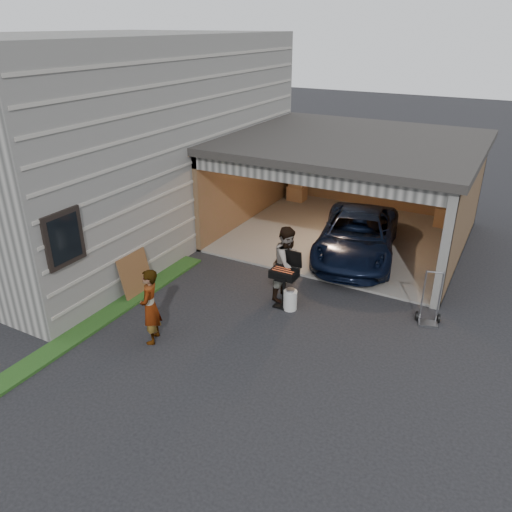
{
  "coord_description": "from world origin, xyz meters",
  "views": [
    {
      "loc": [
        4.97,
        -6.76,
        5.76
      ],
      "look_at": [
        0.28,
        1.86,
        1.15
      ],
      "focal_mm": 35.0,
      "sensor_mm": 36.0,
      "label": 1
    }
  ],
  "objects_px": {
    "bbq_grill": "(285,275)",
    "propane_tank": "(290,300)",
    "plywood_panel": "(136,275)",
    "hand_truck": "(429,313)",
    "minivan": "(357,238)",
    "woman": "(150,307)",
    "man": "(288,263)"
  },
  "relations": [
    {
      "from": "woman",
      "to": "bbq_grill",
      "type": "xyz_separation_m",
      "value": [
        1.7,
        2.48,
        -0.02
      ]
    },
    {
      "from": "bbq_grill",
      "to": "hand_truck",
      "type": "xyz_separation_m",
      "value": [
        2.98,
        0.81,
        -0.53
      ]
    },
    {
      "from": "bbq_grill",
      "to": "plywood_panel",
      "type": "xyz_separation_m",
      "value": [
        -3.24,
        -1.16,
        -0.26
      ]
    },
    {
      "from": "woman",
      "to": "propane_tank",
      "type": "xyz_separation_m",
      "value": [
        1.88,
        2.39,
        -0.55
      ]
    },
    {
      "from": "woman",
      "to": "plywood_panel",
      "type": "bearing_deg",
      "value": -154.02
    },
    {
      "from": "man",
      "to": "bbq_grill",
      "type": "relative_size",
      "value": 1.35
    },
    {
      "from": "hand_truck",
      "to": "plywood_panel",
      "type": "bearing_deg",
      "value": -178.28
    },
    {
      "from": "bbq_grill",
      "to": "propane_tank",
      "type": "xyz_separation_m",
      "value": [
        0.19,
        -0.09,
        -0.54
      ]
    },
    {
      "from": "woman",
      "to": "propane_tank",
      "type": "height_order",
      "value": "woman"
    },
    {
      "from": "propane_tank",
      "to": "plywood_panel",
      "type": "height_order",
      "value": "plywood_panel"
    },
    {
      "from": "bbq_grill",
      "to": "minivan",
      "type": "bearing_deg",
      "value": 79.05
    },
    {
      "from": "man",
      "to": "hand_truck",
      "type": "bearing_deg",
      "value": -74.63
    },
    {
      "from": "minivan",
      "to": "woman",
      "type": "relative_size",
      "value": 2.71
    },
    {
      "from": "minivan",
      "to": "plywood_panel",
      "type": "distance_m",
      "value": 5.8
    },
    {
      "from": "bbq_grill",
      "to": "propane_tank",
      "type": "relative_size",
      "value": 2.83
    },
    {
      "from": "minivan",
      "to": "man",
      "type": "xyz_separation_m",
      "value": [
        -0.71,
        -2.8,
        0.28
      ]
    },
    {
      "from": "woman",
      "to": "hand_truck",
      "type": "relative_size",
      "value": 1.31
    },
    {
      "from": "plywood_panel",
      "to": "hand_truck",
      "type": "height_order",
      "value": "hand_truck"
    },
    {
      "from": "bbq_grill",
      "to": "plywood_panel",
      "type": "height_order",
      "value": "bbq_grill"
    },
    {
      "from": "plywood_panel",
      "to": "hand_truck",
      "type": "bearing_deg",
      "value": 17.6
    },
    {
      "from": "woman",
      "to": "hand_truck",
      "type": "xyz_separation_m",
      "value": [
        4.67,
        3.29,
        -0.55
      ]
    },
    {
      "from": "minivan",
      "to": "bbq_grill",
      "type": "bearing_deg",
      "value": -112.19
    },
    {
      "from": "minivan",
      "to": "plywood_panel",
      "type": "xyz_separation_m",
      "value": [
        -3.85,
        -4.33,
        -0.09
      ]
    },
    {
      "from": "bbq_grill",
      "to": "hand_truck",
      "type": "height_order",
      "value": "bbq_grill"
    },
    {
      "from": "minivan",
      "to": "man",
      "type": "bearing_deg",
      "value": -115.52
    },
    {
      "from": "propane_tank",
      "to": "hand_truck",
      "type": "bearing_deg",
      "value": 17.83
    },
    {
      "from": "minivan",
      "to": "woman",
      "type": "bearing_deg",
      "value": -123.46
    },
    {
      "from": "man",
      "to": "plywood_panel",
      "type": "bearing_deg",
      "value": 123.15
    },
    {
      "from": "man",
      "to": "propane_tank",
      "type": "distance_m",
      "value": 0.84
    },
    {
      "from": "hand_truck",
      "to": "man",
      "type": "bearing_deg",
      "value": 172.31
    },
    {
      "from": "bbq_grill",
      "to": "propane_tank",
      "type": "distance_m",
      "value": 0.57
    },
    {
      "from": "man",
      "to": "bbq_grill",
      "type": "bearing_deg",
      "value": -157.6
    }
  ]
}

